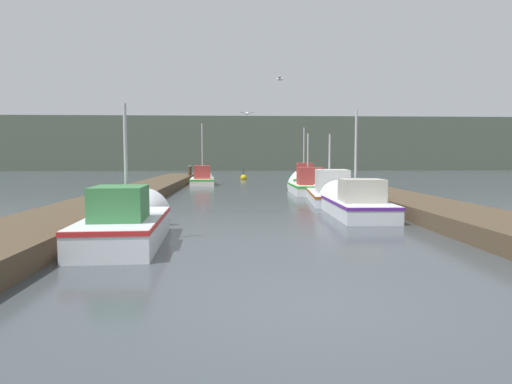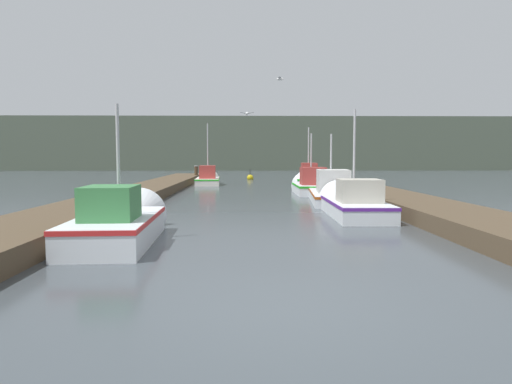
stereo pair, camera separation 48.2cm
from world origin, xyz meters
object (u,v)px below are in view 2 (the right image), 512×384
at_px(channel_buoy, 250,178).
at_px(seagull_lead, 280,79).
at_px(mooring_piling_0, 346,186).
at_px(fishing_boat_3, 310,186).
at_px(fishing_boat_0, 122,222).
at_px(mooring_piling_1, 196,173).
at_px(seagull_1, 247,113).
at_px(fishing_boat_5, 208,179).
at_px(fishing_boat_4, 308,180).
at_px(fishing_boat_2, 330,192).
at_px(fishing_boat_1, 351,203).

xyz_separation_m(channel_buoy, seagull_lead, (1.01, -21.37, 4.95)).
bearing_deg(mooring_piling_0, fishing_boat_3, 118.17).
bearing_deg(fishing_boat_3, fishing_boat_0, -115.11).
distance_m(mooring_piling_1, seagull_1, 20.06).
xyz_separation_m(fishing_boat_0, fishing_boat_5, (0.25, 22.10, -0.03)).
bearing_deg(seagull_1, fishing_boat_4, -108.66).
bearing_deg(fishing_boat_4, seagull_lead, -99.52).
distance_m(fishing_boat_4, mooring_piling_0, 6.82).
bearing_deg(fishing_boat_3, seagull_lead, -108.22).
height_order(fishing_boat_0, mooring_piling_0, fishing_boat_0).
bearing_deg(fishing_boat_2, seagull_1, -138.97).
distance_m(fishing_boat_1, seagull_lead, 5.86).
bearing_deg(channel_buoy, seagull_1, -90.81).
xyz_separation_m(seagull_lead, seagull_1, (-1.32, -0.46, -1.41)).
height_order(fishing_boat_1, mooring_piling_1, fishing_boat_1).
relative_size(fishing_boat_0, seagull_lead, 8.94).
height_order(fishing_boat_3, fishing_boat_4, fishing_boat_4).
relative_size(fishing_boat_5, seagull_lead, 8.92).
bearing_deg(fishing_boat_5, channel_buoy, 62.00).
distance_m(fishing_boat_1, channel_buoy, 24.19).
bearing_deg(seagull_lead, fishing_boat_5, -155.23).
bearing_deg(fishing_boat_2, channel_buoy, 105.43).
bearing_deg(channel_buoy, fishing_boat_4, -71.39).
height_order(fishing_boat_3, fishing_boat_5, fishing_boat_5).
xyz_separation_m(fishing_boat_1, fishing_boat_5, (-6.46, 17.30, 0.02)).
distance_m(fishing_boat_3, seagull_lead, 8.29).
xyz_separation_m(mooring_piling_1, seagull_lead, (5.45, -18.92, 4.47)).
bearing_deg(fishing_boat_5, fishing_boat_0, -93.52).
bearing_deg(fishing_boat_1, fishing_boat_0, -143.31).
height_order(fishing_boat_1, mooring_piling_0, fishing_boat_1).
height_order(mooring_piling_0, mooring_piling_1, mooring_piling_1).
height_order(fishing_boat_2, channel_buoy, fishing_boat_2).
relative_size(fishing_boat_5, mooring_piling_1, 3.96).
distance_m(fishing_boat_0, fishing_boat_3, 15.35).
bearing_deg(fishing_boat_0, seagull_1, 63.47).
relative_size(fishing_boat_0, channel_buoy, 4.71).
height_order(mooring_piling_1, channel_buoy, mooring_piling_1).
bearing_deg(mooring_piling_0, seagull_lead, -132.54).
xyz_separation_m(fishing_boat_1, seagull_lead, (-2.32, 2.59, 4.72)).
bearing_deg(fishing_boat_3, fishing_boat_2, -85.75).
bearing_deg(mooring_piling_0, fishing_boat_0, -125.20).
distance_m(fishing_boat_2, fishing_boat_3, 4.23).
xyz_separation_m(fishing_boat_0, fishing_boat_4, (7.00, 18.02, 0.07)).
height_order(fishing_boat_2, fishing_boat_4, fishing_boat_4).
bearing_deg(fishing_boat_5, fishing_boat_3, -55.40).
distance_m(fishing_boat_2, fishing_boat_5, 14.07).
bearing_deg(fishing_boat_1, fishing_boat_2, 89.47).
bearing_deg(seagull_lead, seagull_1, -61.74).
distance_m(fishing_boat_0, seagull_lead, 9.78).
height_order(fishing_boat_0, seagull_1, seagull_1).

